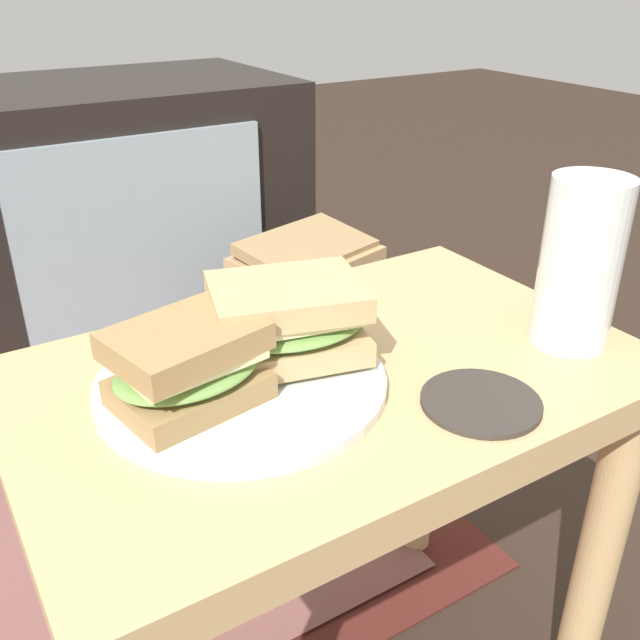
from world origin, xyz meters
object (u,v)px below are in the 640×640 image
object	(u,v)px
sandwich_front	(186,364)
sandwich_back	(287,319)
beer_glass	(580,267)
plate	(242,382)
tv_cabinet	(54,239)
paper_bag	(307,334)
coaster	(481,402)

from	to	relation	value
sandwich_front	sandwich_back	xyz separation A→B (m)	(0.10, 0.02, 0.01)
sandwich_back	sandwich_front	bearing A→B (deg)	-170.56
beer_glass	sandwich_back	bearing A→B (deg)	158.94
plate	sandwich_front	distance (m)	0.06
plate	sandwich_back	xyz separation A→B (m)	(0.05, 0.01, 0.04)
sandwich_back	beer_glass	distance (m)	0.27
beer_glass	sandwich_front	bearing A→B (deg)	167.18
tv_cabinet	sandwich_front	world-z (taller)	tv_cabinet
paper_bag	tv_cabinet	bearing A→B (deg)	128.25
beer_glass	coaster	distance (m)	0.17
tv_cabinet	paper_bag	distance (m)	0.55
tv_cabinet	paper_bag	xyz separation A→B (m)	(0.33, -0.42, -0.11)
paper_bag	coaster	bearing A→B (deg)	-108.44
tv_cabinet	sandwich_back	world-z (taller)	tv_cabinet
sandwich_front	sandwich_back	bearing A→B (deg)	9.44
sandwich_back	paper_bag	distance (m)	0.68
plate	coaster	size ratio (longest dim) A/B	2.50
plate	paper_bag	xyz separation A→B (m)	(0.37, 0.51, -0.29)
beer_glass	plate	bearing A→B (deg)	163.66
beer_glass	paper_bag	bearing A→B (deg)	83.73
coaster	plate	bearing A→B (deg)	140.56
sandwich_front	beer_glass	world-z (taller)	beer_glass
tv_cabinet	beer_glass	distance (m)	1.09
plate	sandwich_back	size ratio (longest dim) A/B	1.56
sandwich_front	sandwich_back	world-z (taller)	sandwich_back
coaster	sandwich_back	bearing A→B (deg)	127.58
sandwich_front	sandwich_back	size ratio (longest dim) A/B	0.85
tv_cabinet	plate	distance (m)	0.95
plate	sandwich_front	world-z (taller)	sandwich_front
tv_cabinet	paper_bag	size ratio (longest dim) A/B	2.64
plate	paper_bag	size ratio (longest dim) A/B	0.68
sandwich_back	coaster	bearing A→B (deg)	-52.42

